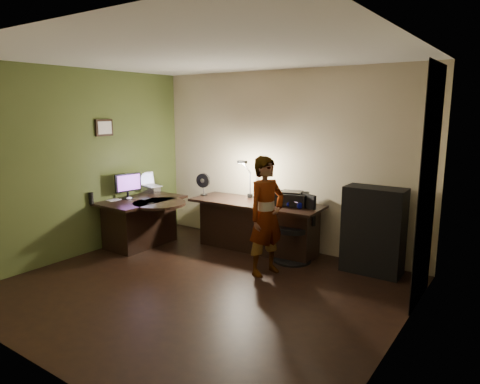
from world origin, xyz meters
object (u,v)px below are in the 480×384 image
Objects in this scene: desk_right at (256,226)px; cabinet at (374,231)px; monitor at (128,190)px; person at (266,216)px; office_chair at (293,229)px; desk_left at (142,222)px.

cabinet is at bearing 1.63° from desk_right.
monitor is 2.44m from person.
office_chair is 0.67m from person.
desk_right reaches higher than desk_left.
cabinet is at bearing 15.76° from desk_left.
office_chair is at bearing 27.58° from monitor.
monitor reaches higher than office_chair.
desk_left is 1.35× the size of office_chair.
desk_left is 0.56m from monitor.
desk_left is at bearing -164.84° from cabinet.
desk_right is 2.12× the size of office_chair.
monitor is (-0.21, -0.08, 0.51)m from desk_left.
person is at bearing 2.92° from desk_left.
monitor is at bearing 110.11° from person.
cabinet is at bearing 26.05° from monitor.
person is (-1.13, -0.83, 0.20)m from cabinet.
monitor is at bearing -157.30° from desk_right.
monitor is (-1.82, -0.87, 0.51)m from desk_right.
person is (2.22, 0.10, 0.40)m from desk_left.
office_chair is at bearing 8.54° from person.
desk_left is 3.48m from cabinet.
cabinet is at bearing -38.08° from person.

